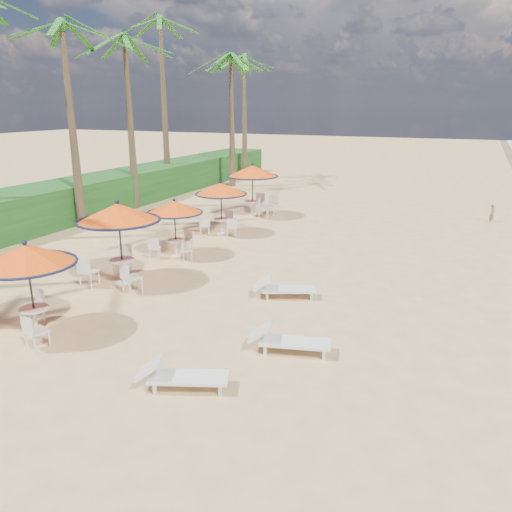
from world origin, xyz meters
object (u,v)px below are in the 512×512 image
Objects in this scene: station_1 at (118,223)px; lounger_mid at (287,340)px; station_2 at (174,214)px; lounger_far at (282,288)px; station_0 at (27,264)px; lounger_near at (179,375)px; station_3 at (221,195)px; station_4 at (255,177)px.

station_1 is 6.98m from lounger_mid.
station_2 reaches higher than lounger_far.
station_2 is (-0.40, 7.04, -0.23)m from station_0.
station_3 is at bearing 92.29° from lounger_near.
lounger_near is (4.97, -7.75, -1.30)m from station_2.
station_0 reaches higher than lounger_near.
lounger_far is (0.15, 5.42, -0.00)m from lounger_near.
station_1 is at bearing 165.86° from lounger_far.
station_1 is 3.21m from station_2.
station_4 reaches higher than lounger_mid.
lounger_mid is (6.40, -5.45, -1.29)m from station_2.
station_2 is at bearing 125.68° from lounger_mid.
station_2 is 1.12× the size of lounger_mid.
station_1 is 1.22× the size of station_2.
station_3 is (0.03, 3.65, 0.11)m from station_2.
lounger_mid is at bearing -54.98° from station_3.
station_1 is 1.40× the size of lounger_near.
lounger_mid is at bearing 36.99° from lounger_near.
station_4 reaches higher than station_2.
lounger_mid is (6.53, -13.04, -1.64)m from station_4.
station_0 is at bearing -88.02° from station_3.
lounger_far is at bearing -24.45° from station_2.
station_0 is at bearing -158.77° from lounger_far.
lounger_near is (4.97, -4.56, -1.66)m from station_1.
lounger_mid is at bearing -63.38° from station_4.
lounger_far is (5.12, -2.33, -1.30)m from station_2.
station_1 is 5.45m from lounger_far.
station_0 is at bearing -84.08° from station_1.
station_0 is 7.05m from station_2.
lounger_near is (4.94, -11.39, -1.40)m from station_3.
station_1 reaches higher than lounger_near.
station_2 is 7.60m from station_4.
station_3 reaches higher than lounger_mid.
station_4 is 1.41× the size of lounger_far.
lounger_near is at bearing -57.29° from station_2.
lounger_far is (4.72, 4.71, -1.53)m from station_0.
lounger_mid reaches higher than lounger_far.
lounger_mid is at bearing -19.40° from station_1.
station_1 is 6.94m from lounger_near.
lounger_mid is 1.03× the size of lounger_far.
station_4 is at bearing 90.98° from station_2.
station_0 is 1.03× the size of station_3.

